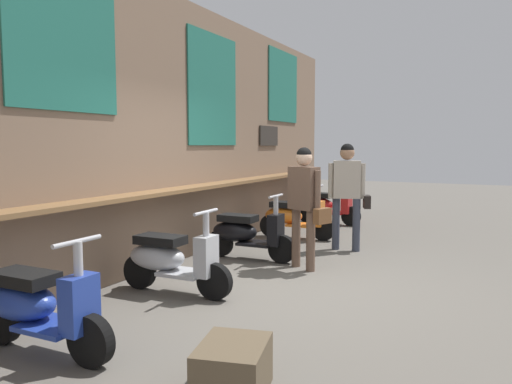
{
  "coord_description": "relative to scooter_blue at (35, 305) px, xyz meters",
  "views": [
    {
      "loc": [
        -5.3,
        -2.19,
        1.67
      ],
      "look_at": [
        1.49,
        1.17,
        0.94
      ],
      "focal_mm": 34.42,
      "sensor_mm": 36.0,
      "label": 1
    }
  ],
  "objects": [
    {
      "name": "merchandise_crate",
      "position": [
        0.11,
        -1.74,
        -0.21
      ],
      "size": [
        0.64,
        0.56,
        0.35
      ],
      "primitive_type": "cube",
      "rotation": [
        0.0,
        0.0,
        0.24
      ],
      "color": "brown",
      "rests_on": "ground_plane"
    },
    {
      "name": "ground_plane",
      "position": [
        2.67,
        -1.08,
        -0.39
      ],
      "size": [
        34.66,
        34.66,
        0.0
      ],
      "primitive_type": "plane",
      "color": "#605B54"
    },
    {
      "name": "scooter_red",
      "position": [
        7.27,
        -0.0,
        0.0
      ],
      "size": [
        0.49,
        1.4,
        0.97
      ],
      "rotation": [
        0.0,
        0.0,
        -1.64
      ],
      "color": "red",
      "rests_on": "ground_plane"
    },
    {
      "name": "scooter_silver",
      "position": [
        1.78,
        -0.0,
        0.0
      ],
      "size": [
        0.46,
        1.4,
        0.97
      ],
      "rotation": [
        0.0,
        0.0,
        -1.55
      ],
      "color": "#B2B5BA",
      "rests_on": "ground_plane"
    },
    {
      "name": "scooter_black",
      "position": [
        3.62,
        -0.0,
        0.0
      ],
      "size": [
        0.46,
        1.4,
        0.97
      ],
      "rotation": [
        0.0,
        0.0,
        -1.54
      ],
      "color": "black",
      "rests_on": "ground_plane"
    },
    {
      "name": "scooter_blue",
      "position": [
        0.0,
        0.0,
        0.0
      ],
      "size": [
        0.46,
        1.4,
        0.97
      ],
      "rotation": [
        0.0,
        0.0,
        -1.56
      ],
      "color": "#233D9E",
      "rests_on": "ground_plane"
    },
    {
      "name": "shopper_browsing",
      "position": [
        3.47,
        -0.97,
        0.6
      ],
      "size": [
        0.4,
        0.66,
        1.64
      ],
      "rotation": [
        0.0,
        0.0,
        -0.37
      ],
      "color": "brown",
      "rests_on": "ground_plane"
    },
    {
      "name": "scooter_orange",
      "position": [
        5.44,
        -0.0,
        0.0
      ],
      "size": [
        0.46,
        1.4,
        0.97
      ],
      "rotation": [
        0.0,
        0.0,
        -1.54
      ],
      "color": "orange",
      "rests_on": "ground_plane"
    },
    {
      "name": "shopper_with_handbag",
      "position": [
        4.88,
        -1.16,
        0.64
      ],
      "size": [
        0.43,
        0.66,
        1.69
      ],
      "rotation": [
        0.0,
        0.0,
        0.34
      ],
      "color": "#383D4C",
      "rests_on": "ground_plane"
    },
    {
      "name": "market_stall_facade",
      "position": [
        2.67,
        0.94,
        1.48
      ],
      "size": [
        12.38,
        0.61,
        3.73
      ],
      "color": "#7F6651",
      "rests_on": "ground_plane"
    }
  ]
}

